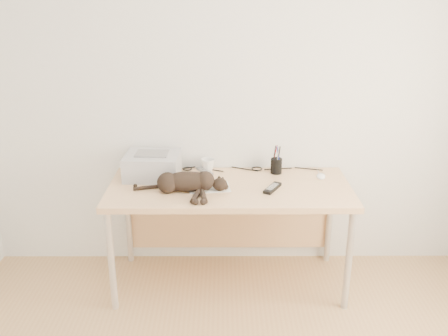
{
  "coord_description": "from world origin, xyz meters",
  "views": [
    {
      "loc": [
        -0.05,
        -1.66,
        1.99
      ],
      "look_at": [
        -0.04,
        1.34,
        0.88
      ],
      "focal_mm": 40.0,
      "sensor_mm": 36.0,
      "label": 1
    }
  ],
  "objects_px": {
    "printer": "(153,165)",
    "mug": "(208,165)",
    "mouse": "(321,175)",
    "pen_cup": "(276,166)",
    "desk": "(229,199)",
    "cat": "(185,183)"
  },
  "relations": [
    {
      "from": "desk",
      "to": "mug",
      "type": "height_order",
      "value": "mug"
    },
    {
      "from": "printer",
      "to": "cat",
      "type": "xyz_separation_m",
      "value": [
        0.24,
        -0.26,
        -0.02
      ]
    },
    {
      "from": "pen_cup",
      "to": "mouse",
      "type": "distance_m",
      "value": 0.31
    },
    {
      "from": "pen_cup",
      "to": "mouse",
      "type": "relative_size",
      "value": 1.94
    },
    {
      "from": "mug",
      "to": "cat",
      "type": "bearing_deg",
      "value": -110.05
    },
    {
      "from": "desk",
      "to": "pen_cup",
      "type": "relative_size",
      "value": 7.94
    },
    {
      "from": "pen_cup",
      "to": "cat",
      "type": "bearing_deg",
      "value": -151.96
    },
    {
      "from": "mug",
      "to": "desk",
      "type": "bearing_deg",
      "value": -51.94
    },
    {
      "from": "desk",
      "to": "mouse",
      "type": "distance_m",
      "value": 0.65
    },
    {
      "from": "mouse",
      "to": "mug",
      "type": "bearing_deg",
      "value": 178.66
    },
    {
      "from": "printer",
      "to": "mug",
      "type": "distance_m",
      "value": 0.39
    },
    {
      "from": "pen_cup",
      "to": "mouse",
      "type": "xyz_separation_m",
      "value": [
        0.3,
        -0.08,
        -0.04
      ]
    },
    {
      "from": "pen_cup",
      "to": "printer",
      "type": "bearing_deg",
      "value": -175.57
    },
    {
      "from": "desk",
      "to": "printer",
      "type": "bearing_deg",
      "value": 170.98
    },
    {
      "from": "mug",
      "to": "printer",
      "type": "bearing_deg",
      "value": -163.7
    },
    {
      "from": "mug",
      "to": "pen_cup",
      "type": "distance_m",
      "value": 0.48
    },
    {
      "from": "printer",
      "to": "pen_cup",
      "type": "xyz_separation_m",
      "value": [
        0.86,
        0.07,
        -0.03
      ]
    },
    {
      "from": "mug",
      "to": "mouse",
      "type": "relative_size",
      "value": 0.94
    },
    {
      "from": "printer",
      "to": "pen_cup",
      "type": "distance_m",
      "value": 0.86
    },
    {
      "from": "cat",
      "to": "pen_cup",
      "type": "relative_size",
      "value": 3.04
    },
    {
      "from": "printer",
      "to": "pen_cup",
      "type": "height_order",
      "value": "pen_cup"
    },
    {
      "from": "mug",
      "to": "mouse",
      "type": "distance_m",
      "value": 0.79
    }
  ]
}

